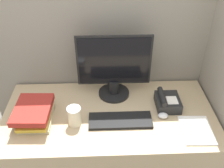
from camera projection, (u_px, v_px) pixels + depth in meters
cubicle_panel_rear at (107, 68)px, 2.04m from camera, size 1.84×0.04×1.71m
cubicle_panel_right at (221, 94)px, 1.77m from camera, size 0.04×0.78×1.71m
desk at (109, 149)px, 2.01m from camera, size 1.44×0.72×0.74m
monitor at (114, 69)px, 1.83m from camera, size 0.52×0.23×0.47m
keyboard at (120, 120)px, 1.72m from camera, size 0.41×0.15×0.02m
mouse at (163, 116)px, 1.74m from camera, size 0.07×0.05×0.03m
coffee_cup at (74, 116)px, 1.67m from camera, size 0.09×0.09×0.13m
book_stack at (34, 113)px, 1.70m from camera, size 0.25×0.31×0.12m
desk_telephone at (167, 102)px, 1.82m from camera, size 0.16×0.19×0.11m
paper_pile at (197, 130)px, 1.65m from camera, size 0.20×0.26×0.01m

